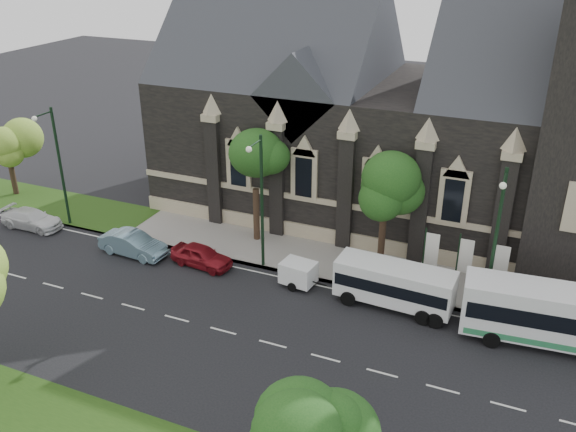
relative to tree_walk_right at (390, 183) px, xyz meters
The scene contains 17 objects.
ground 12.61m from the tree_walk_right, 106.69° to the right, with size 160.00×160.00×0.00m, color black.
sidewalk 6.69m from the tree_walk_right, 159.33° to the right, with size 80.00×5.00×0.15m, color gray.
museum 8.62m from the tree_walk_right, 76.72° to the left, with size 40.00×17.70×29.90m.
tree_walk_right is the anchor object (origin of this frame).
tree_walk_left 9.01m from the tree_walk_right, behind, with size 3.91×3.91×7.64m.
tree_walk_far 31.06m from the tree_walk_right, behind, with size 3.40×3.40×6.28m.
street_lamp_near 7.72m from the tree_walk_right, 28.06° to the right, with size 0.36×1.88×9.00m.
street_lamp_mid 8.10m from the tree_walk_right, 153.35° to the right, with size 0.36×1.88×9.00m.
street_lamp_far 23.50m from the tree_walk_right, behind, with size 0.36×1.88×9.00m.
banner_flag_left 4.92m from the tree_walk_right, 29.10° to the right, with size 0.90×0.10×4.00m.
banner_flag_center 6.36m from the tree_walk_right, 18.64° to the right, with size 0.90×0.10×4.00m.
banner_flag_right 8.05m from the tree_walk_right, 13.60° to the right, with size 0.90×0.10×4.00m.
shuttle_bus 6.54m from the tree_walk_right, 68.84° to the right, with size 6.93×2.72×2.64m.
box_trailer 7.98m from the tree_walk_right, 132.08° to the right, with size 3.04×1.79×1.58m.
sedan 17.61m from the tree_walk_right, 161.45° to the right, with size 1.68×4.81×1.59m, color #7497A8.
car_far_red 13.05m from the tree_walk_right, 156.12° to the right, with size 1.70×4.23×1.44m, color maroon.
car_far_white 26.39m from the tree_walk_right, 169.18° to the right, with size 1.93×4.75×1.38m, color silver.
Camera 1 is at (11.17, -24.07, 20.03)m, focal length 38.04 mm.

